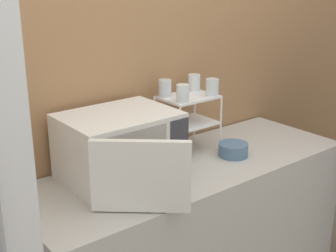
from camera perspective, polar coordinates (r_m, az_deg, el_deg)
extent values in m
cube|color=#9E7047|center=(2.41, -2.54, 6.31)|extent=(8.00, 0.06, 2.60)
cube|color=#B7B2A8|center=(2.49, 2.53, -14.40)|extent=(1.69, 0.60, 0.91)
cube|color=silver|center=(2.09, -5.98, -2.44)|extent=(0.49, 0.37, 0.30)
cube|color=#B7B2A8|center=(1.92, -4.40, -4.33)|extent=(0.35, 0.01, 0.26)
cube|color=#333338|center=(2.05, 1.40, -2.72)|extent=(0.10, 0.01, 0.27)
cube|color=silver|center=(1.79, -3.34, -6.15)|extent=(0.31, 0.27, 0.29)
cylinder|color=white|center=(2.25, 1.47, -0.97)|extent=(0.01, 0.01, 0.29)
cylinder|color=white|center=(2.42, 6.44, 0.39)|extent=(0.01, 0.01, 0.29)
cylinder|color=white|center=(2.40, -1.65, 0.31)|extent=(0.01, 0.01, 0.29)
cylinder|color=white|center=(2.56, 3.25, 1.51)|extent=(0.01, 0.01, 0.29)
cube|color=white|center=(2.41, 2.42, 0.35)|extent=(0.27, 0.20, 0.01)
cube|color=white|center=(2.37, 2.46, 3.54)|extent=(0.27, 0.20, 0.01)
cylinder|color=silver|center=(2.25, 1.82, 4.01)|extent=(0.06, 0.06, 0.09)
cylinder|color=silver|center=(2.46, 3.20, 5.31)|extent=(0.06, 0.06, 0.09)
cylinder|color=silver|center=(2.37, 5.42, 4.74)|extent=(0.06, 0.06, 0.09)
cylinder|color=silver|center=(2.34, -0.37, 4.64)|extent=(0.06, 0.06, 0.09)
cylinder|color=slate|center=(2.39, 7.93, -3.53)|extent=(0.08, 0.08, 0.01)
cylinder|color=slate|center=(2.38, 7.96, -2.88)|extent=(0.15, 0.15, 0.07)
cylinder|color=#99999E|center=(1.43, -19.57, -14.07)|extent=(0.02, 0.02, 0.68)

